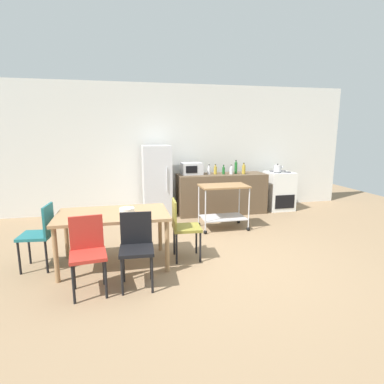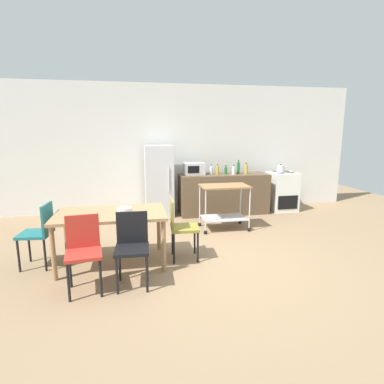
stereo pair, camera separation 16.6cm
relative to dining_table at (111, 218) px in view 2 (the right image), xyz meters
name	(u,v)px [view 2 (the right image)]	position (x,y,z in m)	size (l,w,h in m)	color
ground_plane	(214,262)	(1.43, -0.23, -0.67)	(12.00, 12.00, 0.00)	#8C7051
back_wall	(180,148)	(1.43, 2.97, 0.78)	(8.40, 0.12, 2.90)	silver
kitchen_counter	(223,194)	(2.33, 2.37, -0.22)	(2.00, 0.64, 0.90)	brown
dining_table	(111,218)	(0.00, 0.00, 0.00)	(1.50, 0.90, 0.75)	#A37A51
chair_olive	(180,225)	(0.97, -0.01, -0.15)	(0.43, 0.43, 0.89)	olive
chair_black	(132,244)	(0.28, -0.67, -0.15)	(0.42, 0.42, 0.89)	black
chair_red	(83,248)	(-0.28, -0.70, -0.15)	(0.45, 0.45, 0.89)	#B72D23
chair_teal	(40,230)	(-0.96, 0.09, -0.15)	(0.44, 0.44, 0.89)	#1E666B
stove_oven	(282,191)	(3.78, 2.39, -0.22)	(0.60, 0.61, 0.92)	white
refrigerator	(159,181)	(0.88, 2.47, 0.10)	(0.60, 0.63, 1.55)	silver
kitchen_cart	(224,200)	(2.01, 1.24, -0.10)	(0.91, 0.57, 0.85)	olive
microwave	(194,169)	(1.66, 2.46, 0.36)	(0.46, 0.35, 0.26)	silver
bottle_sesame_oil	(211,170)	(2.04, 2.40, 0.32)	(0.07, 0.07, 0.22)	silver
bottle_soda	(218,170)	(2.19, 2.37, 0.32)	(0.07, 0.07, 0.23)	gold
bottle_hot_sauce	(226,171)	(2.37, 2.35, 0.31)	(0.06, 0.06, 0.21)	#1E6628
bottle_wine	(234,171)	(2.54, 2.29, 0.32)	(0.08, 0.08, 0.21)	silver
bottle_vinegar	(238,168)	(2.67, 2.37, 0.36)	(0.06, 0.06, 0.31)	#1E6628
bottle_olive_oil	(246,170)	(2.83, 2.28, 0.33)	(0.08, 0.08, 0.25)	gold
fruit_bowl	(125,210)	(0.19, -0.09, 0.12)	(0.20, 0.20, 0.08)	white
kettle	(281,169)	(3.66, 2.29, 0.33)	(0.24, 0.17, 0.19)	silver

